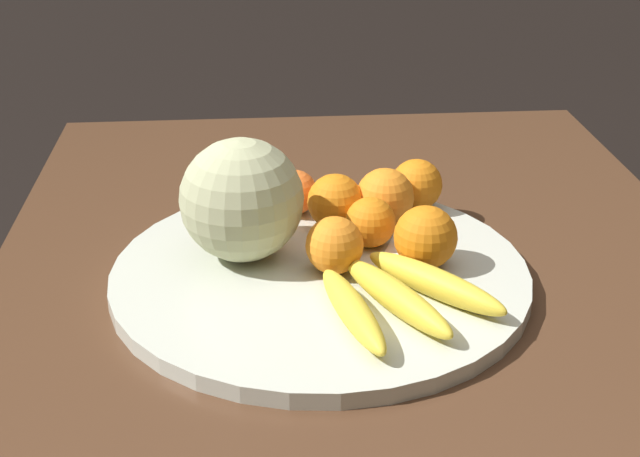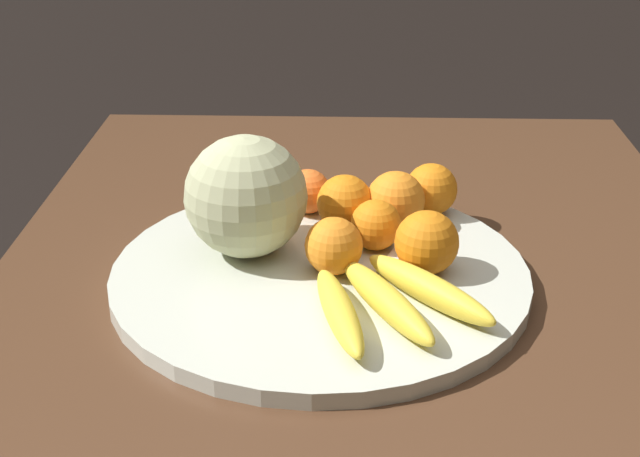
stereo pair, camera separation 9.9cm
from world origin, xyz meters
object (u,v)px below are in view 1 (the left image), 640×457
(melon, at_px, (242,200))
(orange_front_left, at_px, (335,202))
(orange_front_right, at_px, (426,237))
(kitchen_table, at_px, (369,394))
(orange_mid_center, at_px, (370,222))
(orange_back_left, at_px, (385,197))
(banana_bunch, at_px, (397,295))
(orange_top_small, at_px, (335,245))
(orange_side_extra, at_px, (416,185))
(orange_back_right, at_px, (295,192))
(produce_tag, at_px, (400,254))
(fruit_bowl, at_px, (320,274))

(melon, relative_size, orange_front_left, 2.06)
(orange_front_right, bearing_deg, melon, -101.45)
(kitchen_table, height_order, orange_mid_center, orange_mid_center)
(orange_front_right, distance_m, orange_back_left, 0.12)
(banana_bunch, distance_m, orange_back_left, 0.21)
(melon, bearing_deg, orange_mid_center, 95.52)
(orange_back_left, relative_size, orange_top_small, 1.11)
(melon, distance_m, orange_top_small, 0.12)
(kitchen_table, xyz_separation_m, orange_side_extra, (-0.23, 0.09, 0.16))
(orange_back_left, xyz_separation_m, orange_side_extra, (-0.04, 0.05, -0.00))
(orange_back_right, height_order, produce_tag, orange_back_right)
(orange_mid_center, xyz_separation_m, orange_back_left, (-0.06, 0.03, 0.01))
(kitchen_table, distance_m, orange_front_left, 0.24)
(orange_front_left, xyz_separation_m, orange_back_right, (-0.05, -0.05, -0.01))
(orange_front_right, relative_size, orange_back_right, 1.27)
(banana_bunch, bearing_deg, melon, -157.24)
(fruit_bowl, distance_m, melon, 0.12)
(banana_bunch, distance_m, orange_top_small, 0.10)
(kitchen_table, relative_size, orange_back_left, 18.24)
(orange_front_right, height_order, orange_back_left, same)
(orange_side_extra, bearing_deg, orange_back_left, -48.12)
(kitchen_table, relative_size, orange_back_right, 23.14)
(fruit_bowl, bearing_deg, banana_bunch, 37.62)
(orange_top_small, bearing_deg, fruit_bowl, -119.73)
(orange_top_small, relative_size, produce_tag, 0.68)
(banana_bunch, relative_size, orange_back_left, 2.94)
(orange_front_left, bearing_deg, fruit_bowl, -14.48)
(banana_bunch, xyz_separation_m, produce_tag, (-0.12, 0.02, -0.01))
(banana_bunch, relative_size, orange_mid_center, 3.54)
(orange_front_right, bearing_deg, banana_bunch, -27.17)
(banana_bunch, height_order, produce_tag, banana_bunch)
(orange_front_right, bearing_deg, produce_tag, -138.92)
(kitchen_table, relative_size, banana_bunch, 6.20)
(produce_tag, bearing_deg, kitchen_table, -2.88)
(melon, distance_m, orange_front_right, 0.21)
(orange_side_extra, distance_m, produce_tag, 0.14)
(banana_bunch, height_order, orange_side_extra, orange_side_extra)
(melon, relative_size, orange_back_left, 1.96)
(banana_bunch, distance_m, produce_tag, 0.12)
(orange_back_right, xyz_separation_m, produce_tag, (0.13, 0.12, -0.03))
(orange_back_right, bearing_deg, kitchen_table, 16.94)
(produce_tag, bearing_deg, orange_top_small, -46.58)
(orange_mid_center, xyz_separation_m, orange_side_extra, (-0.10, 0.07, 0.00))
(kitchen_table, height_order, orange_front_right, orange_front_right)
(kitchen_table, distance_m, produce_tag, 0.17)
(orange_mid_center, distance_m, orange_top_small, 0.08)
(kitchen_table, xyz_separation_m, fruit_bowl, (-0.08, -0.05, 0.11))
(orange_top_small, xyz_separation_m, orange_side_extra, (-0.16, 0.12, 0.00))
(orange_back_right, relative_size, produce_tag, 0.60)
(orange_front_left, relative_size, orange_top_small, 1.06)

